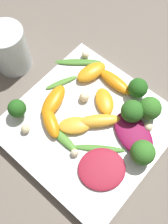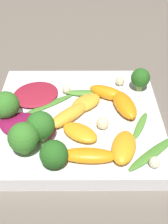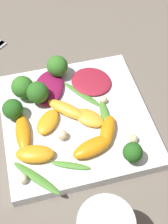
{
  "view_description": "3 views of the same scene",
  "coord_description": "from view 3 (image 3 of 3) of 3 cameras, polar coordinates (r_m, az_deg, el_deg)",
  "views": [
    {
      "loc": [
        -0.14,
        -0.12,
        0.46
      ],
      "look_at": [
        0.01,
        0.02,
        0.04
      ],
      "focal_mm": 42.0,
      "sensor_mm": 36.0,
      "label": 1
    },
    {
      "loc": [
        0.38,
        0.01,
        0.33
      ],
      "look_at": [
        0.0,
        0.01,
        0.03
      ],
      "focal_mm": 50.0,
      "sensor_mm": 36.0,
      "label": 2
    },
    {
      "loc": [
        0.07,
        0.32,
        0.48
      ],
      "look_at": [
        -0.01,
        0.01,
        0.04
      ],
      "focal_mm": 50.0,
      "sensor_mm": 36.0,
      "label": 3
    }
  ],
  "objects": [
    {
      "name": "broccoli_floret_0",
      "position": [
        0.58,
        -11.18,
        4.48
      ],
      "size": [
        0.04,
        0.04,
        0.05
      ],
      "color": "#7A9E51",
      "rests_on": "plate"
    },
    {
      "name": "macadamia_nut_0",
      "position": [
        0.61,
        -9.14,
        4.94
      ],
      "size": [
        0.02,
        0.02,
        0.02
      ],
      "color": "beige",
      "rests_on": "plate"
    },
    {
      "name": "macadamia_nut_4",
      "position": [
        0.58,
        3.58,
        2.26
      ],
      "size": [
        0.01,
        0.01,
        0.01
      ],
      "color": "beige",
      "rests_on": "plate"
    },
    {
      "name": "orange_segment_4",
      "position": [
        0.52,
        -8.98,
        -7.6
      ],
      "size": [
        0.07,
        0.05,
        0.02
      ],
      "color": "orange",
      "rests_on": "plate"
    },
    {
      "name": "broccoli_floret_2",
      "position": [
        0.56,
        -12.9,
        0.5
      ],
      "size": [
        0.04,
        0.04,
        0.04
      ],
      "color": "#7A9E51",
      "rests_on": "plate"
    },
    {
      "name": "arugula_sprig_2",
      "position": [
        0.59,
        -0.32,
        3.23
      ],
      "size": [
        0.06,
        0.08,
        0.0
      ],
      "color": "#47842D",
      "rests_on": "plate"
    },
    {
      "name": "macadamia_nut_3",
      "position": [
        0.53,
        -4.04,
        -4.16
      ],
      "size": [
        0.02,
        0.02,
        0.02
      ],
      "color": "beige",
      "rests_on": "plate"
    },
    {
      "name": "radicchio_leaf_1",
      "position": [
        0.61,
        1.34,
        5.63
      ],
      "size": [
        0.11,
        0.11,
        0.01
      ],
      "color": "maroon",
      "rests_on": "plate"
    },
    {
      "name": "broccoli_floret_4",
      "position": [
        0.57,
        -8.49,
        3.51
      ],
      "size": [
        0.04,
        0.04,
        0.05
      ],
      "color": "#84AD5B",
      "rests_on": "plate"
    },
    {
      "name": "orange_segment_5",
      "position": [
        0.55,
        0.89,
        -1.05
      ],
      "size": [
        0.06,
        0.06,
        0.01
      ],
      "color": "#FCAD33",
      "rests_on": "plate"
    },
    {
      "name": "radicchio_leaf_0",
      "position": [
        0.6,
        -6.48,
        4.44
      ],
      "size": [
        0.08,
        0.1,
        0.01
      ],
      "color": "maroon",
      "rests_on": "plate"
    },
    {
      "name": "orange_segment_0",
      "position": [
        0.55,
        -6.63,
        -1.81
      ],
      "size": [
        0.06,
        0.06,
        0.01
      ],
      "color": "orange",
      "rests_on": "plate"
    },
    {
      "name": "orange_segment_6",
      "position": [
        0.54,
        4.34,
        -3.41
      ],
      "size": [
        0.05,
        0.07,
        0.02
      ],
      "color": "orange",
      "rests_on": "plate"
    },
    {
      "name": "orange_segment_1",
      "position": [
        0.55,
        -11.13,
        -3.68
      ],
      "size": [
        0.03,
        0.08,
        0.02
      ],
      "color": "orange",
      "rests_on": "plate"
    },
    {
      "name": "macadamia_nut_1",
      "position": [
        0.51,
        -11.15,
        -11.93
      ],
      "size": [
        0.02,
        0.02,
        0.02
      ],
      "color": "beige",
      "rests_on": "plate"
    },
    {
      "name": "orange_segment_2",
      "position": [
        0.52,
        1.61,
        -6.42
      ],
      "size": [
        0.08,
        0.05,
        0.02
      ],
      "color": "orange",
      "rests_on": "plate"
    },
    {
      "name": "arugula_sprig_1",
      "position": [
        0.51,
        -2.45,
        -9.74
      ],
      "size": [
        0.06,
        0.04,
        0.01
      ],
      "color": "#518E33",
      "rests_on": "plate"
    },
    {
      "name": "arugula_sprig_0",
      "position": [
        0.51,
        -8.68,
        -11.85
      ],
      "size": [
        0.07,
        0.08,
        0.01
      ],
      "color": "#47842D",
      "rests_on": "plate"
    },
    {
      "name": "broccoli_floret_1",
      "position": [
        0.61,
        -4.9,
        8.34
      ],
      "size": [
        0.04,
        0.04,
        0.05
      ],
      "color": "#7A9E51",
      "rests_on": "plate"
    },
    {
      "name": "arugula_sprig_3",
      "position": [
        0.56,
        4.03,
        -1.03
      ],
      "size": [
        0.02,
        0.08,
        0.01
      ],
      "color": "#518E33",
      "rests_on": "plate"
    },
    {
      "name": "ground_plane",
      "position": [
        0.58,
        -1.47,
        -2.01
      ],
      "size": [
        2.4,
        2.4,
        0.0
      ],
      "primitive_type": "plane",
      "color": "#6B6056"
    },
    {
      "name": "macadamia_nut_2",
      "position": [
        0.54,
        9.02,
        -4.81
      ],
      "size": [
        0.02,
        0.02,
        0.02
      ],
      "color": "beige",
      "rests_on": "plate"
    },
    {
      "name": "orange_segment_3",
      "position": [
        0.56,
        -3.19,
        0.48
      ],
      "size": [
        0.07,
        0.07,
        0.02
      ],
      "color": "#FCAD33",
      "rests_on": "plate"
    },
    {
      "name": "broccoli_floret_3",
      "position": [
        0.51,
        8.88,
        -7.32
      ],
      "size": [
        0.03,
        0.03,
        0.04
      ],
      "color": "#84AD5B",
      "rests_on": "plate"
    },
    {
      "name": "plate",
      "position": [
        0.57,
        -1.49,
        -1.4
      ],
      "size": [
        0.26,
        0.26,
        0.02
      ],
      "color": "white",
      "rests_on": "ground_plane"
    }
  ]
}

